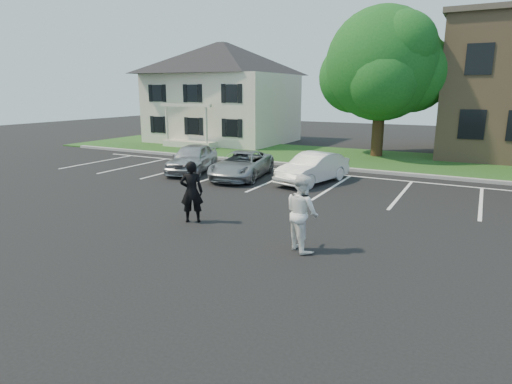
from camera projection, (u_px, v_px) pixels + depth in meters
ground_plane at (238, 246)px, 11.28m from camera, size 90.00×90.00×0.00m
curb at (358, 170)px, 21.58m from camera, size 40.00×0.30×0.15m
grass_strip at (376, 160)px, 25.02m from camera, size 44.00×8.00×0.08m
stall_lines at (371, 186)px, 18.34m from camera, size 34.00×5.36×0.01m
house at (223, 93)px, 33.49m from camera, size 10.30×9.22×7.60m
tree at (384, 67)px, 25.19m from camera, size 7.80×7.20×8.80m
man_black_suit at (192, 192)px, 13.13m from camera, size 0.84×0.76×1.92m
man_white_shirt at (302, 213)px, 10.79m from camera, size 1.22×1.17×1.97m
car_silver_west at (193, 158)px, 21.28m from camera, size 2.78×4.46×1.42m
car_silver_minivan at (242, 165)px, 19.92m from camera, size 2.74×4.70×1.23m
car_white_sedan at (313, 168)px, 18.85m from camera, size 2.29×4.21×1.32m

